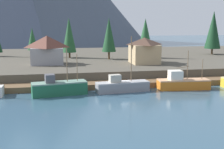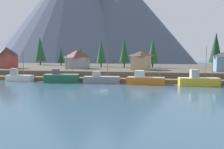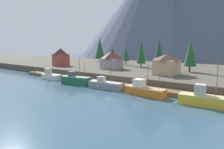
{
  "view_description": "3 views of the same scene",
  "coord_description": "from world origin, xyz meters",
  "px_view_note": "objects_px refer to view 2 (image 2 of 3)",
  "views": [
    {
      "loc": [
        -10.96,
        -50.09,
        11.62
      ],
      "look_at": [
        -1.16,
        2.83,
        2.22
      ],
      "focal_mm": 47.29,
      "sensor_mm": 36.0,
      "label": 1
    },
    {
      "loc": [
        13.74,
        -59.28,
        7.31
      ],
      "look_at": [
        1.68,
        2.4,
        1.89
      ],
      "focal_mm": 37.52,
      "sensor_mm": 36.0,
      "label": 2
    },
    {
      "loc": [
        31.27,
        -39.27,
        10.4
      ],
      "look_at": [
        -1.8,
        2.84,
        2.95
      ],
      "focal_mm": 31.84,
      "sensor_mm": 36.0,
      "label": 3
    }
  ],
  "objects_px": {
    "house_grey": "(78,59)",
    "conifer_mid_left": "(216,48)",
    "conifer_near_right": "(153,51)",
    "house_blue": "(224,61)",
    "conifer_far_left": "(40,49)",
    "fishing_boat_green": "(61,78)",
    "fishing_boat_grey": "(101,79)",
    "conifer_mid_right": "(61,55)",
    "conifer_back_left": "(101,51)",
    "conifer_centre": "(80,54)",
    "fishing_boat_yellow": "(198,81)",
    "house_red": "(7,57)",
    "fishing_boat_orange": "(145,80)",
    "conifer_back_right": "(124,50)",
    "fishing_boat_white": "(19,77)",
    "house_tan": "(141,60)"
  },
  "relations": [
    {
      "from": "fishing_boat_yellow",
      "to": "conifer_mid_left",
      "type": "height_order",
      "value": "conifer_mid_left"
    },
    {
      "from": "house_red",
      "to": "conifer_back_left",
      "type": "relative_size",
      "value": 0.7
    },
    {
      "from": "fishing_boat_green",
      "to": "house_grey",
      "type": "relative_size",
      "value": 1.25
    },
    {
      "from": "house_grey",
      "to": "conifer_mid_right",
      "type": "xyz_separation_m",
      "value": [
        -14.11,
        18.59,
        1.15
      ]
    },
    {
      "from": "conifer_near_right",
      "to": "house_grey",
      "type": "bearing_deg",
      "value": -162.19
    },
    {
      "from": "fishing_boat_grey",
      "to": "conifer_back_left",
      "type": "xyz_separation_m",
      "value": [
        -7.55,
        30.79,
        7.52
      ]
    },
    {
      "from": "conifer_near_right",
      "to": "conifer_back_left",
      "type": "bearing_deg",
      "value": 169.48
    },
    {
      "from": "conifer_back_left",
      "to": "fishing_boat_grey",
      "type": "bearing_deg",
      "value": -76.22
    },
    {
      "from": "fishing_boat_white",
      "to": "conifer_mid_right",
      "type": "relative_size",
      "value": 1.06
    },
    {
      "from": "house_blue",
      "to": "conifer_centre",
      "type": "distance_m",
      "value": 54.16
    },
    {
      "from": "conifer_back_left",
      "to": "conifer_centre",
      "type": "distance_m",
      "value": 10.59
    },
    {
      "from": "conifer_mid_left",
      "to": "house_grey",
      "type": "bearing_deg",
      "value": -164.69
    },
    {
      "from": "house_grey",
      "to": "conifer_near_right",
      "type": "relative_size",
      "value": 0.71
    },
    {
      "from": "house_blue",
      "to": "conifer_near_right",
      "type": "distance_m",
      "value": 24.57
    },
    {
      "from": "fishing_boat_green",
      "to": "fishing_boat_yellow",
      "type": "bearing_deg",
      "value": -8.85
    },
    {
      "from": "house_grey",
      "to": "conifer_mid_left",
      "type": "relative_size",
      "value": 0.58
    },
    {
      "from": "fishing_boat_green",
      "to": "house_red",
      "type": "height_order",
      "value": "house_red"
    },
    {
      "from": "fishing_boat_yellow",
      "to": "conifer_far_left",
      "type": "height_order",
      "value": "conifer_far_left"
    },
    {
      "from": "conifer_mid_left",
      "to": "conifer_back_left",
      "type": "height_order",
      "value": "conifer_mid_left"
    },
    {
      "from": "conifer_near_right",
      "to": "fishing_boat_green",
      "type": "bearing_deg",
      "value": -129.74
    },
    {
      "from": "fishing_boat_white",
      "to": "conifer_near_right",
      "type": "relative_size",
      "value": 0.79
    },
    {
      "from": "fishing_boat_orange",
      "to": "conifer_near_right",
      "type": "height_order",
      "value": "conifer_near_right"
    },
    {
      "from": "fishing_boat_grey",
      "to": "conifer_back_right",
      "type": "distance_m",
      "value": 26.99
    },
    {
      "from": "fishing_boat_yellow",
      "to": "conifer_mid_left",
      "type": "bearing_deg",
      "value": 65.44
    },
    {
      "from": "fishing_boat_grey",
      "to": "conifer_far_left",
      "type": "distance_m",
      "value": 57.83
    },
    {
      "from": "fishing_boat_green",
      "to": "conifer_mid_left",
      "type": "distance_m",
      "value": 56.03
    },
    {
      "from": "conifer_mid_left",
      "to": "fishing_boat_orange",
      "type": "bearing_deg",
      "value": -126.11
    },
    {
      "from": "fishing_boat_grey",
      "to": "conifer_mid_left",
      "type": "xyz_separation_m",
      "value": [
        34.31,
        31.97,
        8.68
      ]
    },
    {
      "from": "fishing_boat_white",
      "to": "conifer_mid_left",
      "type": "xyz_separation_m",
      "value": [
        57.64,
        31.63,
        8.6
      ]
    },
    {
      "from": "fishing_boat_green",
      "to": "conifer_far_left",
      "type": "xyz_separation_m",
      "value": [
        -28.34,
        42.18,
        8.55
      ]
    },
    {
      "from": "house_red",
      "to": "conifer_far_left",
      "type": "height_order",
      "value": "conifer_far_left"
    },
    {
      "from": "house_blue",
      "to": "conifer_far_left",
      "type": "distance_m",
      "value": 77.0
    },
    {
      "from": "fishing_boat_white",
      "to": "fishing_boat_yellow",
      "type": "bearing_deg",
      "value": -1.93
    },
    {
      "from": "conifer_near_right",
      "to": "conifer_far_left",
      "type": "bearing_deg",
      "value": 164.0
    },
    {
      "from": "fishing_boat_grey",
      "to": "conifer_mid_right",
      "type": "relative_size",
      "value": 1.22
    },
    {
      "from": "fishing_boat_grey",
      "to": "house_tan",
      "type": "height_order",
      "value": "fishing_boat_grey"
    },
    {
      "from": "conifer_near_right",
      "to": "conifer_back_left",
      "type": "relative_size",
      "value": 0.98
    },
    {
      "from": "conifer_near_right",
      "to": "conifer_mid_left",
      "type": "relative_size",
      "value": 0.82
    },
    {
      "from": "fishing_boat_white",
      "to": "house_red",
      "type": "height_order",
      "value": "house_red"
    },
    {
      "from": "fishing_boat_green",
      "to": "conifer_near_right",
      "type": "relative_size",
      "value": 0.88
    },
    {
      "from": "conifer_mid_left",
      "to": "conifer_mid_right",
      "type": "xyz_separation_m",
      "value": [
        -61.38,
        5.64,
        -2.78
      ]
    },
    {
      "from": "fishing_boat_grey",
      "to": "conifer_centre",
      "type": "xyz_separation_m",
      "value": [
        -17.32,
        34.69,
        6.37
      ]
    },
    {
      "from": "fishing_boat_orange",
      "to": "house_blue",
      "type": "distance_m",
      "value": 26.01
    },
    {
      "from": "fishing_boat_yellow",
      "to": "house_red",
      "type": "xyz_separation_m",
      "value": [
        -61.01,
        15.58,
        5.09
      ]
    },
    {
      "from": "house_tan",
      "to": "conifer_far_left",
      "type": "distance_m",
      "value": 54.23
    },
    {
      "from": "fishing_boat_white",
      "to": "fishing_boat_green",
      "type": "height_order",
      "value": "fishing_boat_white"
    },
    {
      "from": "house_grey",
      "to": "house_blue",
      "type": "height_order",
      "value": "house_grey"
    },
    {
      "from": "conifer_back_left",
      "to": "conifer_centre",
      "type": "bearing_deg",
      "value": 158.24
    },
    {
      "from": "house_red",
      "to": "conifer_back_right",
      "type": "bearing_deg",
      "value": 14.61
    },
    {
      "from": "house_grey",
      "to": "conifer_far_left",
      "type": "height_order",
      "value": "conifer_far_left"
    }
  ]
}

